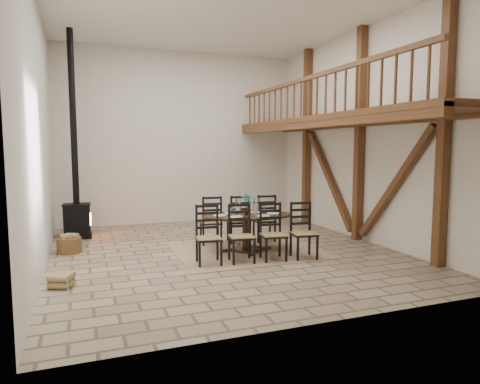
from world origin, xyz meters
name	(u,v)px	position (x,y,z in m)	size (l,w,h in m)	color
ground	(224,251)	(0.00, 0.00, 0.00)	(8.00, 8.00, 0.00)	tan
room_shell	(276,110)	(1.19, 0.00, 3.01)	(7.02, 8.02, 5.01)	silver
rug	(247,251)	(0.45, -0.17, 0.01)	(3.00, 2.50, 0.02)	tan
dining_table	(248,233)	(0.44, -0.27, 0.41)	(2.42, 2.40, 1.24)	black
wood_stove	(76,192)	(-2.94, 2.57, 1.13)	(0.68, 0.54, 5.00)	black
log_basket	(69,245)	(-3.10, 1.03, 0.18)	(0.50, 0.50, 0.41)	brown
log_stack	(62,280)	(-3.18, -1.33, 0.11)	(0.44, 0.44, 0.22)	tan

